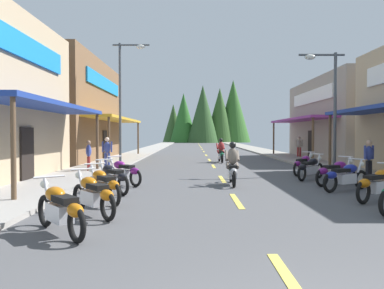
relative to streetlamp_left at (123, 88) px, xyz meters
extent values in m
cube|color=#4C4C4F|center=(4.98, 14.32, -4.48)|extent=(9.73, 96.77, 0.10)
cube|color=#9E9991|center=(-1.21, 14.32, -4.37)|extent=(2.65, 96.77, 0.12)
cube|color=gray|center=(11.17, 14.32, -4.37)|extent=(2.65, 96.77, 0.12)
cube|color=#E0C64C|center=(4.98, -17.06, -4.43)|extent=(0.16, 2.40, 0.01)
cube|color=#E0C64C|center=(4.98, -11.13, -4.43)|extent=(0.16, 2.40, 0.01)
cube|color=#E0C64C|center=(4.98, -6.02, -4.43)|extent=(0.16, 2.40, 0.01)
cube|color=#E0C64C|center=(4.98, 0.22, -4.43)|extent=(0.16, 2.40, 0.01)
cube|color=#E0C64C|center=(4.98, 5.54, -4.43)|extent=(0.16, 2.40, 0.01)
cube|color=#E0C64C|center=(4.98, 11.70, -4.43)|extent=(0.16, 2.40, 0.01)
cube|color=#E0C64C|center=(4.98, 18.63, -4.43)|extent=(0.16, 2.40, 0.01)
cube|color=#E0C64C|center=(4.98, 24.97, -4.43)|extent=(0.16, 2.40, 0.01)
cube|color=#E0C64C|center=(4.98, 30.32, -4.43)|extent=(0.16, 2.40, 0.01)
cube|color=#E0C64C|center=(4.98, 35.42, -4.43)|extent=(0.16, 2.40, 0.01)
cube|color=#E0C64C|center=(4.98, 40.49, -4.43)|extent=(0.16, 2.40, 0.01)
cube|color=#E0C64C|center=(4.98, 45.74, -4.43)|extent=(0.16, 2.40, 0.01)
cube|color=#E0C64C|center=(4.98, 52.24, -4.43)|extent=(0.16, 2.40, 0.01)
cube|color=navy|center=(-1.64, -7.11, -1.53)|extent=(1.80, 9.38, 0.16)
cylinder|color=brown|center=(-0.94, -11.59, -3.02)|extent=(0.14, 0.14, 2.82)
cylinder|color=brown|center=(-0.94, -2.62, -3.02)|extent=(0.14, 0.14, 2.82)
cube|color=#197FCC|center=(-2.48, -7.11, 0.66)|extent=(0.10, 7.29, 0.90)
cube|color=black|center=(-2.50, -7.11, -3.38)|extent=(0.08, 1.10, 2.10)
cube|color=brown|center=(-6.10, 5.97, -0.95)|extent=(7.12, 13.59, 6.96)
cube|color=gold|center=(-1.64, 5.97, -1.53)|extent=(1.80, 12.24, 0.16)
cylinder|color=brown|center=(-0.94, 0.05, -3.02)|extent=(0.14, 0.14, 2.82)
cylinder|color=brown|center=(-0.94, 11.89, -3.02)|extent=(0.14, 0.14, 2.82)
cube|color=#197FCC|center=(-2.48, 5.97, 0.99)|extent=(0.10, 9.52, 0.90)
cube|color=black|center=(-2.50, 5.97, -3.38)|extent=(0.08, 1.10, 2.10)
cylinder|color=brown|center=(10.90, -1.74, -3.02)|extent=(0.14, 0.14, 2.82)
cube|color=gray|center=(15.85, 6.56, -1.51)|extent=(6.70, 12.62, 5.85)
cube|color=#8C338C|center=(11.60, 6.56, -1.53)|extent=(1.80, 11.36, 0.16)
cylinder|color=brown|center=(10.90, 1.08, -3.02)|extent=(0.14, 0.14, 2.82)
cylinder|color=brown|center=(10.90, 12.05, -3.02)|extent=(0.14, 0.14, 2.82)
cube|color=white|center=(12.44, 6.56, 0.13)|extent=(0.10, 8.84, 0.90)
cube|color=black|center=(12.46, 6.56, -3.38)|extent=(0.08, 1.10, 2.10)
cylinder|color=#474C51|center=(-0.28, 0.00, -0.97)|extent=(0.14, 0.14, 6.92)
cylinder|color=#474C51|center=(0.35, 0.00, 2.39)|extent=(2.06, 0.10, 0.10)
ellipsoid|color=silver|center=(0.87, 0.00, 2.29)|extent=(0.50, 0.30, 0.24)
cylinder|color=#474C51|center=(10.24, -4.18, -1.67)|extent=(0.14, 0.14, 5.52)
cylinder|color=#474C51|center=(9.61, -4.18, 0.99)|extent=(2.06, 0.10, 0.10)
ellipsoid|color=silver|center=(9.08, -4.18, 0.89)|extent=(0.50, 0.30, 0.24)
torus|color=black|center=(8.25, -11.62, -4.11)|extent=(0.58, 0.46, 0.64)
cube|color=silver|center=(8.86, -11.18, -4.03)|extent=(0.73, 0.64, 0.32)
ellipsoid|color=#BF660C|center=(9.02, -11.06, -3.71)|extent=(0.64, 0.59, 0.28)
cube|color=black|center=(8.65, -11.33, -3.75)|extent=(0.65, 0.58, 0.12)
ellipsoid|color=#BF660C|center=(8.29, -11.59, -3.88)|extent=(0.50, 0.45, 0.24)
torus|color=black|center=(9.39, -8.89, -4.11)|extent=(0.60, 0.41, 0.64)
torus|color=black|center=(8.09, -9.65, -4.11)|extent=(0.60, 0.41, 0.64)
cube|color=silver|center=(8.74, -9.27, -4.03)|extent=(0.75, 0.59, 0.32)
ellipsoid|color=navy|center=(8.91, -9.17, -3.71)|extent=(0.64, 0.56, 0.28)
cube|color=black|center=(8.52, -9.40, -3.75)|extent=(0.66, 0.54, 0.12)
ellipsoid|color=navy|center=(8.13, -9.62, -3.88)|extent=(0.50, 0.43, 0.24)
cylinder|color=silver|center=(9.27, -8.96, -3.78)|extent=(0.35, 0.24, 0.71)
cylinder|color=silver|center=(9.17, -9.02, -3.41)|extent=(0.34, 0.54, 0.04)
sphere|color=white|center=(9.41, -8.88, -3.58)|extent=(0.16, 0.16, 0.16)
torus|color=black|center=(9.56, -7.53, -4.11)|extent=(0.60, 0.42, 0.64)
torus|color=black|center=(8.28, -8.31, -4.11)|extent=(0.60, 0.42, 0.64)
cube|color=silver|center=(8.92, -7.92, -4.03)|extent=(0.74, 0.60, 0.32)
ellipsoid|color=#721972|center=(9.09, -7.82, -3.71)|extent=(0.64, 0.56, 0.28)
cube|color=black|center=(8.71, -8.05, -3.75)|extent=(0.66, 0.55, 0.12)
ellipsoid|color=#721972|center=(8.32, -8.28, -3.88)|extent=(0.50, 0.43, 0.24)
cylinder|color=silver|center=(9.45, -7.60, -3.78)|extent=(0.35, 0.24, 0.71)
cylinder|color=silver|center=(9.35, -7.66, -3.41)|extent=(0.35, 0.53, 0.04)
sphere|color=white|center=(9.59, -7.51, -3.58)|extent=(0.16, 0.16, 0.16)
torus|color=black|center=(9.06, -5.65, -4.11)|extent=(0.51, 0.53, 0.64)
torus|color=black|center=(8.03, -6.74, -4.11)|extent=(0.51, 0.53, 0.64)
cube|color=silver|center=(8.55, -6.19, -4.03)|extent=(0.69, 0.70, 0.32)
ellipsoid|color=black|center=(8.68, -6.05, -3.71)|extent=(0.62, 0.63, 0.28)
cube|color=black|center=(8.37, -6.37, -3.75)|extent=(0.62, 0.63, 0.12)
ellipsoid|color=black|center=(8.06, -6.70, -3.88)|extent=(0.48, 0.48, 0.24)
cylinder|color=silver|center=(8.97, -5.74, -3.78)|extent=(0.30, 0.31, 0.71)
cylinder|color=silver|center=(8.89, -5.83, -3.41)|extent=(0.46, 0.44, 0.04)
sphere|color=white|center=(9.08, -5.63, -3.58)|extent=(0.16, 0.16, 0.16)
torus|color=black|center=(9.26, -3.82, -4.11)|extent=(0.48, 0.56, 0.64)
torus|color=black|center=(8.31, -4.98, -4.11)|extent=(0.48, 0.56, 0.64)
cube|color=silver|center=(8.79, -4.40, -4.03)|extent=(0.66, 0.72, 0.32)
ellipsoid|color=#721972|center=(8.91, -4.24, -3.71)|extent=(0.60, 0.64, 0.28)
cube|color=black|center=(8.63, -4.59, -3.75)|extent=(0.60, 0.64, 0.12)
ellipsoid|color=#721972|center=(8.34, -4.94, -3.88)|extent=(0.46, 0.49, 0.24)
cylinder|color=silver|center=(9.18, -3.92, -3.78)|extent=(0.28, 0.33, 0.71)
cylinder|color=silver|center=(9.10, -4.01, -3.41)|extent=(0.49, 0.41, 0.04)
sphere|color=white|center=(9.28, -3.79, -3.58)|extent=(0.16, 0.16, 0.16)
torus|color=black|center=(0.84, -14.10, -4.11)|extent=(0.49, 0.55, 0.64)
torus|color=black|center=(1.80, -15.25, -4.11)|extent=(0.49, 0.55, 0.64)
cube|color=silver|center=(1.32, -14.68, -4.03)|extent=(0.66, 0.72, 0.32)
ellipsoid|color=#BF660C|center=(1.19, -14.52, -3.71)|extent=(0.61, 0.63, 0.28)
cube|color=black|center=(1.48, -14.87, -3.75)|extent=(0.60, 0.64, 0.12)
ellipsoid|color=#BF660C|center=(1.77, -15.21, -3.88)|extent=(0.47, 0.49, 0.24)
cylinder|color=silver|center=(0.92, -14.20, -3.78)|extent=(0.28, 0.32, 0.71)
cylinder|color=silver|center=(1.00, -14.30, -3.41)|extent=(0.48, 0.42, 0.04)
sphere|color=white|center=(0.82, -14.08, -3.58)|extent=(0.16, 0.16, 0.16)
torus|color=black|center=(1.04, -12.46, -4.11)|extent=(0.48, 0.56, 0.64)
torus|color=black|center=(1.98, -13.62, -4.11)|extent=(0.48, 0.56, 0.64)
cube|color=silver|center=(1.51, -13.04, -4.03)|extent=(0.66, 0.72, 0.32)
ellipsoid|color=#BF660C|center=(1.38, -12.89, -3.71)|extent=(0.60, 0.64, 0.28)
cube|color=black|center=(1.66, -13.24, -3.75)|extent=(0.60, 0.64, 0.12)
ellipsoid|color=#BF660C|center=(1.95, -13.59, -3.88)|extent=(0.46, 0.49, 0.24)
cylinder|color=silver|center=(1.12, -12.56, -3.78)|extent=(0.28, 0.33, 0.71)
cylinder|color=silver|center=(1.19, -12.65, -3.41)|extent=(0.49, 0.41, 0.04)
sphere|color=white|center=(1.02, -12.44, -3.58)|extent=(0.16, 0.16, 0.16)
torus|color=black|center=(0.91, -10.81, -4.11)|extent=(0.46, 0.58, 0.64)
torus|color=black|center=(1.80, -12.02, -4.11)|extent=(0.46, 0.58, 0.64)
cube|color=silver|center=(1.35, -11.41, -4.03)|extent=(0.64, 0.73, 0.32)
ellipsoid|color=#BF660C|center=(1.23, -11.25, -3.71)|extent=(0.59, 0.64, 0.28)
cube|color=black|center=(1.50, -11.61, -3.75)|extent=(0.58, 0.65, 0.12)
ellipsoid|color=#BF660C|center=(1.77, -11.98, -3.88)|extent=(0.45, 0.50, 0.24)
cylinder|color=silver|center=(0.98, -10.91, -3.78)|extent=(0.27, 0.33, 0.71)
cylinder|color=silver|center=(1.06, -11.01, -3.41)|extent=(0.51, 0.39, 0.04)
sphere|color=white|center=(0.89, -10.78, -3.58)|extent=(0.16, 0.16, 0.16)
torus|color=black|center=(0.76, -9.06, -4.11)|extent=(0.48, 0.56, 0.64)
torus|color=black|center=(1.70, -10.23, -4.11)|extent=(0.48, 0.56, 0.64)
cube|color=silver|center=(1.23, -9.65, -4.03)|extent=(0.66, 0.72, 0.32)
ellipsoid|color=black|center=(1.10, -9.49, -3.71)|extent=(0.60, 0.64, 0.28)
cube|color=black|center=(1.38, -9.84, -3.75)|extent=(0.59, 0.64, 0.12)
ellipsoid|color=black|center=(1.66, -10.19, -3.88)|extent=(0.46, 0.49, 0.24)
cylinder|color=silver|center=(0.84, -9.16, -3.78)|extent=(0.28, 0.33, 0.71)
cylinder|color=silver|center=(0.91, -9.26, -3.41)|extent=(0.49, 0.41, 0.04)
sphere|color=white|center=(0.74, -9.04, -3.58)|extent=(0.16, 0.16, 0.16)
torus|color=black|center=(0.70, -7.27, -4.11)|extent=(0.53, 0.52, 0.64)
torus|color=black|center=(1.78, -8.31, -4.11)|extent=(0.53, 0.52, 0.64)
cube|color=silver|center=(1.24, -7.79, -4.03)|extent=(0.70, 0.69, 0.32)
ellipsoid|color=#721972|center=(1.10, -7.65, -3.71)|extent=(0.63, 0.62, 0.28)
cube|color=black|center=(1.42, -7.96, -3.75)|extent=(0.63, 0.62, 0.12)
ellipsoid|color=#721972|center=(1.75, -8.27, -3.88)|extent=(0.48, 0.48, 0.24)
cylinder|color=silver|center=(0.79, -7.36, -3.78)|extent=(0.31, 0.30, 0.71)
cylinder|color=silver|center=(0.88, -7.44, -3.41)|extent=(0.44, 0.46, 0.04)
sphere|color=white|center=(0.68, -7.25, -3.58)|extent=(0.16, 0.16, 0.16)
torus|color=black|center=(5.24, -7.00, -4.11)|extent=(0.12, 0.64, 0.64)
torus|color=black|center=(5.19, -8.50, -4.11)|extent=(0.12, 0.64, 0.64)
cube|color=silver|center=(5.21, -7.75, -4.03)|extent=(0.30, 0.71, 0.32)
ellipsoid|color=#99999E|center=(5.22, -7.55, -3.71)|extent=(0.34, 0.57, 0.28)
cube|color=black|center=(5.21, -8.00, -3.75)|extent=(0.30, 0.61, 0.12)
ellipsoid|color=#99999E|center=(5.19, -8.45, -3.88)|extent=(0.25, 0.45, 0.24)
cylinder|color=silver|center=(5.23, -7.13, -3.78)|extent=(0.07, 0.37, 0.71)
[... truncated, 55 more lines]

